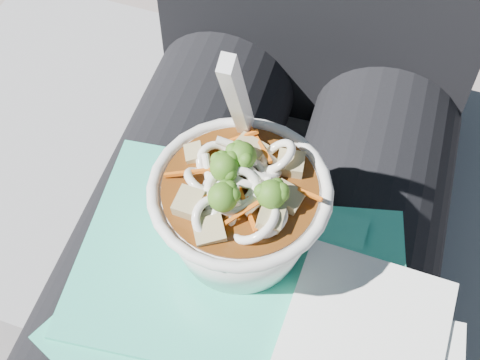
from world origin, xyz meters
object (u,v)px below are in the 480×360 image
(stone_ledge, at_px, (276,277))
(plastic_bag, at_px, (243,279))
(udon_bowl, at_px, (240,207))
(lap, at_px, (250,273))
(person_body, at_px, (275,179))

(stone_ledge, height_order, plastic_bag, plastic_bag)
(udon_bowl, bearing_deg, stone_ledge, 88.77)
(stone_ledge, relative_size, udon_bowl, 5.15)
(lap, relative_size, udon_bowl, 2.47)
(lap, relative_size, person_body, 0.49)
(stone_ledge, xyz_separation_m, plastic_bag, (0.01, -0.20, 0.38))
(person_body, xyz_separation_m, plastic_bag, (0.01, -0.14, 0.06))
(stone_ledge, relative_size, person_body, 1.03)
(stone_ledge, xyz_separation_m, udon_bowl, (-0.00, -0.17, 0.43))
(stone_ledge, height_order, lap, lap)
(lap, height_order, udon_bowl, udon_bowl)
(person_body, bearing_deg, plastic_bag, -86.69)
(person_body, bearing_deg, lap, -90.00)
(plastic_bag, distance_m, udon_bowl, 0.06)
(plastic_bag, bearing_deg, person_body, 93.31)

